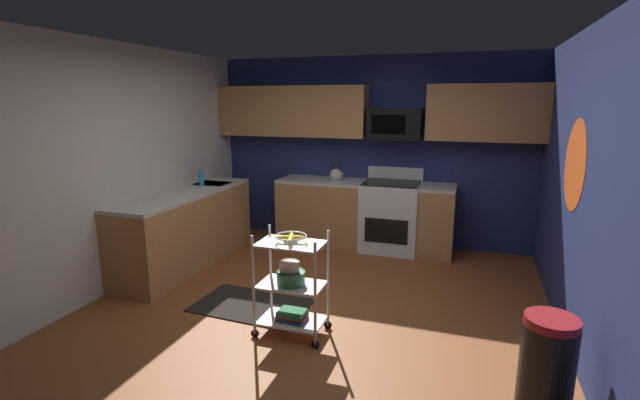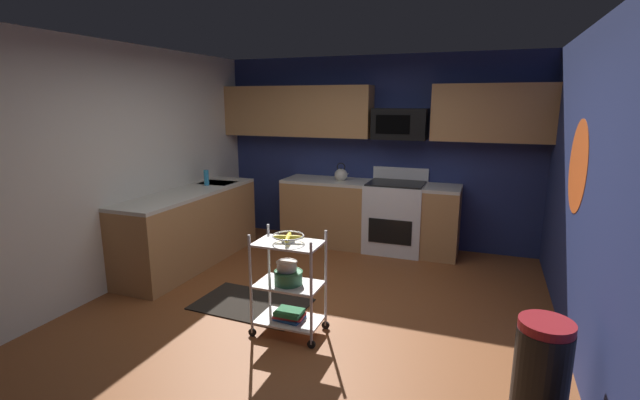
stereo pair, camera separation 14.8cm
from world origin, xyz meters
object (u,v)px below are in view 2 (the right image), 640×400
(book_stack, at_px, (289,315))
(dish_soap_bottle, at_px, (206,178))
(microwave, at_px, (400,124))
(kettle, at_px, (341,175))
(mixing_bowl_large, at_px, (288,277))
(rolling_cart, at_px, (289,284))
(trash_can, at_px, (541,369))
(fruit_bowl, at_px, (288,237))
(mixing_bowl_small, at_px, (287,266))
(oven_range, at_px, (395,216))

(book_stack, height_order, dish_soap_bottle, dish_soap_bottle)
(microwave, distance_m, book_stack, 3.09)
(kettle, bearing_deg, mixing_bowl_large, -82.04)
(microwave, bearing_deg, kettle, -171.98)
(rolling_cart, distance_m, kettle, 2.62)
(microwave, xyz_separation_m, trash_can, (1.53, -3.05, -1.37))
(fruit_bowl, relative_size, kettle, 1.03)
(microwave, relative_size, book_stack, 2.59)
(rolling_cart, height_order, book_stack, rolling_cart)
(kettle, bearing_deg, trash_can, -51.99)
(rolling_cart, xyz_separation_m, mixing_bowl_small, (-0.02, 0.01, 0.17))
(book_stack, bearing_deg, trash_can, -11.65)
(fruit_bowl, relative_size, mixing_bowl_small, 1.49)
(mixing_bowl_small, bearing_deg, trash_can, -11.72)
(microwave, height_order, mixing_bowl_large, microwave)
(kettle, height_order, trash_can, kettle)
(microwave, relative_size, rolling_cart, 0.77)
(microwave, xyz_separation_m, rolling_cart, (-0.41, -2.65, -1.25))
(oven_range, height_order, trash_can, oven_range)
(mixing_bowl_small, bearing_deg, oven_range, 80.35)
(oven_range, xyz_separation_m, mixing_bowl_small, (-0.43, -2.54, 0.14))
(mixing_bowl_small, xyz_separation_m, kettle, (-0.34, 2.53, 0.38))
(mixing_bowl_large, bearing_deg, kettle, 97.96)
(microwave, relative_size, trash_can, 1.06)
(kettle, bearing_deg, rolling_cart, -81.96)
(mixing_bowl_small, relative_size, dish_soap_bottle, 0.91)
(fruit_bowl, relative_size, book_stack, 1.01)
(rolling_cart, height_order, mixing_bowl_small, rolling_cart)
(oven_range, xyz_separation_m, microwave, (-0.00, 0.10, 1.22))
(mixing_bowl_small, relative_size, kettle, 0.69)
(mixing_bowl_small, relative_size, book_stack, 0.67)
(microwave, xyz_separation_m, mixing_bowl_large, (-0.41, -2.65, -1.18))
(rolling_cart, height_order, mixing_bowl_large, rolling_cart)
(book_stack, height_order, trash_can, trash_can)
(mixing_bowl_large, bearing_deg, fruit_bowl, 0.00)
(book_stack, xyz_separation_m, dish_soap_bottle, (-1.88, 1.57, 0.85))
(book_stack, bearing_deg, mixing_bowl_large, -180.00)
(mixing_bowl_large, distance_m, dish_soap_bottle, 2.50)
(mixing_bowl_large, height_order, kettle, kettle)
(book_stack, distance_m, dish_soap_bottle, 2.60)
(microwave, height_order, mixing_bowl_small, microwave)
(fruit_bowl, distance_m, mixing_bowl_large, 0.36)
(fruit_bowl, bearing_deg, book_stack, -90.00)
(microwave, distance_m, mixing_bowl_large, 2.93)
(mixing_bowl_small, bearing_deg, book_stack, -17.62)
(microwave, bearing_deg, mixing_bowl_small, -99.26)
(oven_range, distance_m, kettle, 0.93)
(rolling_cart, bearing_deg, fruit_bowl, 90.00)
(oven_range, xyz_separation_m, rolling_cart, (-0.41, -2.54, -0.03))
(microwave, height_order, trash_can, microwave)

